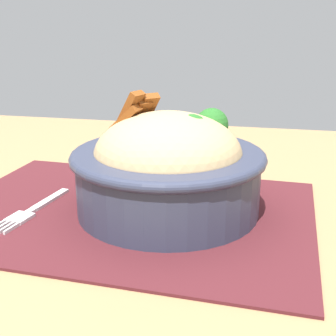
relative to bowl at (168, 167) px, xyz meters
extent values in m
cube|color=#99754C|center=(0.07, -0.01, -0.07)|extent=(1.31, 0.90, 0.04)
cube|color=#47191E|center=(0.05, 0.01, -0.05)|extent=(0.42, 0.31, 0.00)
cylinder|color=#2D3347|center=(0.00, 0.00, -0.02)|extent=(0.20, 0.20, 0.07)
torus|color=#2D3347|center=(0.00, 0.00, 0.01)|extent=(0.21, 0.21, 0.01)
ellipsoid|color=tan|center=(0.00, 0.00, 0.01)|extent=(0.23, 0.23, 0.09)
sphere|color=#236021|center=(-0.03, 0.00, 0.04)|extent=(0.04, 0.04, 0.04)
sphere|color=#236021|center=(-0.04, -0.04, 0.04)|extent=(0.04, 0.04, 0.04)
cylinder|color=orange|center=(0.00, 0.02, 0.04)|extent=(0.03, 0.03, 0.01)
cylinder|color=orange|center=(0.03, -0.02, 0.04)|extent=(0.02, 0.03, 0.01)
cylinder|color=orange|center=(-0.02, 0.01, 0.04)|extent=(0.02, 0.03, 0.01)
cube|color=brown|center=(0.04, -0.04, 0.05)|extent=(0.05, 0.05, 0.05)
cube|color=brown|center=(0.05, -0.03, 0.05)|extent=(0.05, 0.04, 0.05)
cube|color=brown|center=(0.05, -0.02, 0.05)|extent=(0.04, 0.03, 0.06)
cube|color=brown|center=(0.05, -0.01, 0.05)|extent=(0.04, 0.02, 0.04)
cube|color=silver|center=(0.14, 0.00, -0.05)|extent=(0.02, 0.07, 0.00)
cube|color=silver|center=(0.15, 0.04, -0.05)|extent=(0.01, 0.01, 0.00)
cube|color=silver|center=(0.15, 0.06, -0.05)|extent=(0.03, 0.03, 0.00)
cube|color=silver|center=(0.16, 0.08, -0.05)|extent=(0.01, 0.02, 0.00)
cube|color=silver|center=(0.15, 0.08, -0.05)|extent=(0.01, 0.02, 0.00)
cube|color=silver|center=(0.15, 0.09, -0.05)|extent=(0.01, 0.02, 0.00)
camera|label=1|loc=(-0.10, 0.47, 0.15)|focal=48.96mm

